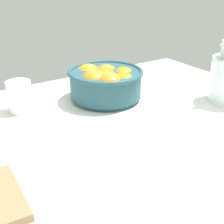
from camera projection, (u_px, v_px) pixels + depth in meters
The scene contains 3 objects.
ground_plane at pixel (104, 156), 76.77cm from camera, with size 129.23×101.66×3.00cm, color white.
fruit_bowl at pixel (105, 82), 101.66cm from camera, with size 22.81×22.81×10.79cm.
second_glass at pixel (20, 98), 94.45cm from camera, with size 6.95×6.95×8.84cm.
Camera 1 is at (-34.76, -55.82, 39.41)cm, focal length 53.89 mm.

